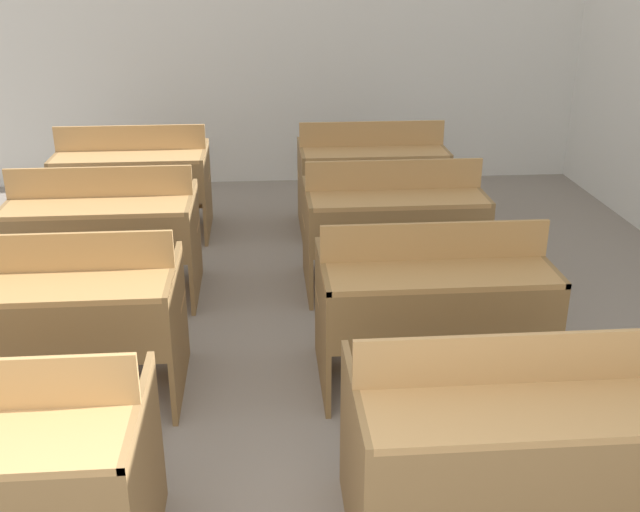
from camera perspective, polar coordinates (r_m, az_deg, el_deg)
wall_back at (r=7.57m, az=-7.35°, el=16.44°), size 7.19×0.06×2.94m
bench_front_right at (r=3.04m, az=14.10°, el=-13.34°), size 1.20×0.74×0.92m
bench_second_left at (r=4.08m, az=-19.22°, el=-4.26°), size 1.20×0.74×0.92m
bench_second_right at (r=4.04m, az=8.59°, el=-3.44°), size 1.20×0.74×0.92m
bench_third_left at (r=5.18m, az=-16.14°, el=1.81°), size 1.20×0.74×0.92m
bench_third_right at (r=5.16m, az=5.59°, el=2.54°), size 1.20×0.74×0.92m
bench_back_left at (r=6.34m, az=-14.03°, el=5.73°), size 1.20×0.74×0.92m
bench_back_right at (r=6.31m, az=3.95°, el=6.27°), size 1.20×0.74×0.92m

